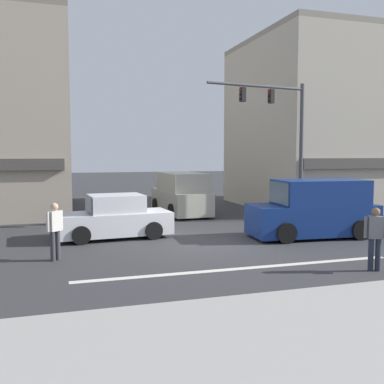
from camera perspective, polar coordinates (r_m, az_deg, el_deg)
name	(u,v)px	position (r m, az deg, el deg)	size (l,w,h in m)	color
ground_plane	(201,244)	(15.43, 1.19, -6.56)	(120.00, 120.00, 0.00)	#333335
lane_marking_stripe	(243,268)	(12.25, 6.47, -9.61)	(9.00, 0.24, 0.01)	silver
sidewalk_curb	(368,339)	(8.13, 21.49, -16.99)	(40.00, 5.00, 0.16)	#9E9993
building_right_corner	(344,125)	(28.52, 18.79, 8.10)	(11.80, 9.39, 9.59)	#B7AD99
traffic_light_mast	(284,129)	(20.53, 11.59, 7.89)	(4.86, 0.78, 6.20)	#47474C
van_approaching_near	(181,195)	(22.59, -1.38, -0.34)	(2.20, 4.68, 2.11)	#B7B29E
sedan_crossing_leftbound	(114,219)	(16.60, -9.88, -3.34)	(4.21, 2.10, 1.58)	silver
van_parked_curbside	(315,210)	(17.08, 15.30, -2.21)	(4.73, 2.32, 2.11)	navy
pedestrian_foreground_with_bag	(376,235)	(12.68, 22.33, -5.07)	(0.65, 0.49, 1.67)	#232838
pedestrian_mid_crossing	(55,228)	(13.45, -17.02, -4.38)	(0.46, 0.40, 1.67)	#333338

